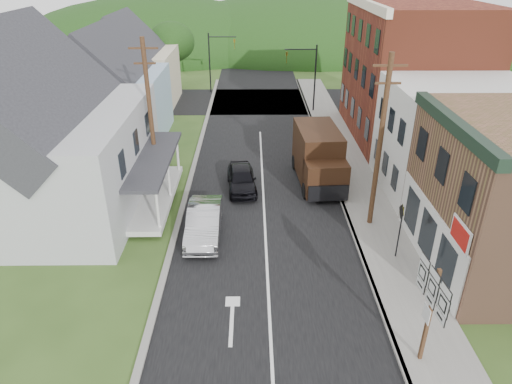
{
  "coord_description": "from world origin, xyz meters",
  "views": [
    {
      "loc": [
        -0.67,
        -17.34,
        12.78
      ],
      "look_at": [
        -0.48,
        3.1,
        2.2
      ],
      "focal_mm": 32.0,
      "sensor_mm": 36.0,
      "label": 1
    }
  ],
  "objects_px": {
    "silver_sedan": "(204,222)",
    "delivery_van": "(319,157)",
    "dark_sedan": "(242,179)",
    "warning_sign": "(400,223)",
    "route_sign_cluster": "(430,303)"
  },
  "relations": [
    {
      "from": "route_sign_cluster",
      "to": "warning_sign",
      "type": "bearing_deg",
      "value": 77.78
    },
    {
      "from": "route_sign_cluster",
      "to": "warning_sign",
      "type": "distance_m",
      "value": 6.27
    },
    {
      "from": "warning_sign",
      "to": "dark_sedan",
      "type": "bearing_deg",
      "value": 137.75
    },
    {
      "from": "silver_sedan",
      "to": "delivery_van",
      "type": "bearing_deg",
      "value": 42.66
    },
    {
      "from": "silver_sedan",
      "to": "delivery_van",
      "type": "distance_m",
      "value": 9.1
    },
    {
      "from": "dark_sedan",
      "to": "delivery_van",
      "type": "height_order",
      "value": "delivery_van"
    },
    {
      "from": "dark_sedan",
      "to": "warning_sign",
      "type": "relative_size",
      "value": 1.47
    },
    {
      "from": "dark_sedan",
      "to": "warning_sign",
      "type": "distance_m",
      "value": 10.51
    },
    {
      "from": "silver_sedan",
      "to": "dark_sedan",
      "type": "height_order",
      "value": "silver_sedan"
    },
    {
      "from": "dark_sedan",
      "to": "route_sign_cluster",
      "type": "relative_size",
      "value": 1.08
    },
    {
      "from": "silver_sedan",
      "to": "delivery_van",
      "type": "relative_size",
      "value": 0.77
    },
    {
      "from": "delivery_van",
      "to": "route_sign_cluster",
      "type": "bearing_deg",
      "value": -86.93
    },
    {
      "from": "delivery_van",
      "to": "warning_sign",
      "type": "distance_m",
      "value": 8.74
    },
    {
      "from": "silver_sedan",
      "to": "route_sign_cluster",
      "type": "relative_size",
      "value": 1.23
    },
    {
      "from": "delivery_van",
      "to": "route_sign_cluster",
      "type": "distance_m",
      "value": 14.63
    }
  ]
}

